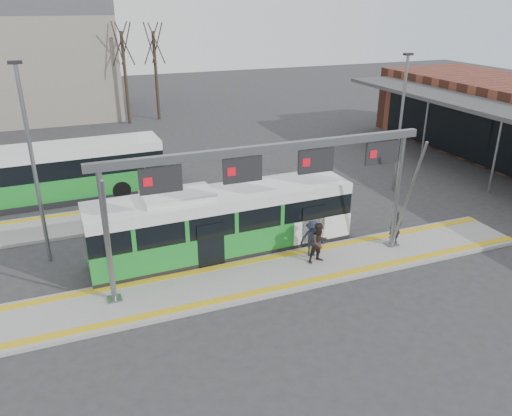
{
  "coord_description": "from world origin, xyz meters",
  "views": [
    {
      "loc": [
        -7.36,
        -15.94,
        10.23
      ],
      "look_at": [
        0.09,
        3.0,
        1.69
      ],
      "focal_mm": 35.0,
      "sensor_mm": 36.0,
      "label": 1
    }
  ],
  "objects": [
    {
      "name": "platform_main",
      "position": [
        0.0,
        0.0,
        0.07
      ],
      "size": [
        22.0,
        3.0,
        0.15
      ],
      "primitive_type": "cube",
      "color": "gray",
      "rests_on": "ground"
    },
    {
      "name": "tree_left",
      "position": [
        -1.75,
        29.09,
        6.71
      ],
      "size": [
        1.4,
        1.4,
        8.84
      ],
      "color": "#382B21",
      "rests_on": "ground"
    },
    {
      "name": "passenger_c",
      "position": [
        1.73,
        0.73,
        0.95
      ],
      "size": [
        1.15,
        0.84,
        1.6
      ],
      "primitive_type": "imported",
      "rotation": [
        0.0,
        0.0,
        -0.26
      ],
      "color": "#1E2336",
      "rests_on": "platform_main"
    },
    {
      "name": "passenger_a",
      "position": [
        5.66,
        0.37,
        0.93
      ],
      "size": [
        0.6,
        0.43,
        1.55
      ],
      "primitive_type": "imported",
      "rotation": [
        0.0,
        0.0,
        -0.11
      ],
      "color": "black",
      "rests_on": "platform_main"
    },
    {
      "name": "ground",
      "position": [
        0.0,
        0.0,
        0.0
      ],
      "size": [
        120.0,
        120.0,
        0.0
      ],
      "primitive_type": "plane",
      "color": "#2D2D30",
      "rests_on": "ground"
    },
    {
      "name": "hero_bus",
      "position": [
        -1.62,
        2.6,
        1.42
      ],
      "size": [
        11.32,
        2.69,
        3.1
      ],
      "rotation": [
        0.0,
        0.0,
        0.03
      ],
      "color": "black",
      "rests_on": "ground"
    },
    {
      "name": "tactile_main",
      "position": [
        0.0,
        0.0,
        0.16
      ],
      "size": [
        22.0,
        2.65,
        0.02
      ],
      "color": "gold",
      "rests_on": "platform_main"
    },
    {
      "name": "platform_second",
      "position": [
        -4.0,
        8.0,
        0.07
      ],
      "size": [
        20.0,
        3.0,
        0.15
      ],
      "primitive_type": "cube",
      "color": "gray",
      "rests_on": "ground"
    },
    {
      "name": "bg_bus_green",
      "position": [
        -8.52,
        11.85,
        1.5
      ],
      "size": [
        12.22,
        2.93,
        3.04
      ],
      "rotation": [
        0.0,
        0.0,
        0.03
      ],
      "color": "black",
      "rests_on": "ground"
    },
    {
      "name": "lamp_west",
      "position": [
        -8.66,
        4.61,
        4.33
      ],
      "size": [
        0.5,
        0.25,
        8.18
      ],
      "color": "slate",
      "rests_on": "ground"
    },
    {
      "name": "gantry",
      "position": [
        -0.35,
        0.25,
        4.3
      ],
      "size": [
        13.0,
        1.68,
        5.2
      ],
      "color": "slate",
      "rests_on": "platform_main"
    },
    {
      "name": "tactile_second",
      "position": [
        -4.0,
        9.15,
        0.16
      ],
      "size": [
        20.0,
        0.35,
        0.02
      ],
      "color": "gold",
      "rests_on": "platform_second"
    },
    {
      "name": "passenger_b",
      "position": [
        1.73,
        0.12,
        1.03
      ],
      "size": [
        0.92,
        0.75,
        1.75
      ],
      "primitive_type": "imported",
      "rotation": [
        0.0,
        0.0,
        0.11
      ],
      "color": "#2C221D",
      "rests_on": "platform_main"
    },
    {
      "name": "tree_mid",
      "position": [
        1.04,
        29.89,
        6.61
      ],
      "size": [
        1.4,
        1.4,
        8.72
      ],
      "color": "#382B21",
      "rests_on": "ground"
    },
    {
      "name": "lamp_east",
      "position": [
        9.95,
        6.34,
        4.07
      ],
      "size": [
        0.5,
        0.25,
        7.65
      ],
      "color": "slate",
      "rests_on": "ground"
    }
  ]
}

